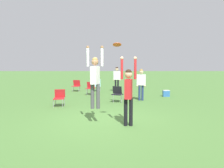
# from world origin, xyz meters

# --- Properties ---
(ground_plane) EXTENTS (120.00, 120.00, 0.00)m
(ground_plane) POSITION_xyz_m (0.00, 0.00, 0.00)
(ground_plane) COLOR #4C7A38
(person_jumping) EXTENTS (0.56, 0.45, 2.05)m
(person_jumping) POSITION_xyz_m (-0.27, -0.36, 1.58)
(person_jumping) COLOR #4C4C51
(person_jumping) RESTS_ON ground_plane
(person_defending) EXTENTS (0.52, 0.41, 2.20)m
(person_defending) POSITION_xyz_m (0.79, -0.61, 1.17)
(person_defending) COLOR black
(person_defending) RESTS_ON ground_plane
(frisbee) EXTENTS (0.27, 0.26, 0.11)m
(frisbee) POSITION_xyz_m (0.43, -0.47, 2.57)
(frisbee) COLOR #E04C23
(camping_chair_0) EXTENTS (0.62, 0.67, 0.82)m
(camping_chair_0) POSITION_xyz_m (-2.34, 8.54, 0.47)
(camping_chair_0) COLOR gray
(camping_chair_0) RESTS_ON ground_plane
(camping_chair_1) EXTENTS (0.56, 0.59, 0.79)m
(camping_chair_1) POSITION_xyz_m (-2.19, 2.67, 0.46)
(camping_chair_1) COLOR gray
(camping_chair_1) RESTS_ON ground_plane
(camping_chair_2) EXTENTS (0.65, 0.70, 0.81)m
(camping_chair_2) POSITION_xyz_m (0.55, 3.88, 0.48)
(camping_chair_2) COLOR gray
(camping_chair_2) RESTS_ON ground_plane
(camping_chair_3) EXTENTS (0.61, 0.65, 0.82)m
(camping_chair_3) POSITION_xyz_m (-1.12, 6.67, 0.50)
(camping_chair_3) COLOR gray
(camping_chair_3) RESTS_ON ground_plane
(camping_chair_4) EXTENTS (0.57, 0.61, 0.87)m
(camping_chair_4) POSITION_xyz_m (-0.81, 8.56, 0.49)
(camping_chair_4) COLOR gray
(camping_chair_4) RESTS_ON ground_plane
(person_spectator_near) EXTENTS (0.52, 0.31, 1.72)m
(person_spectator_near) POSITION_xyz_m (1.85, 4.36, 1.03)
(person_spectator_near) COLOR navy
(person_spectator_near) RESTS_ON ground_plane
(person_spectator_far) EXTENTS (0.55, 0.23, 1.79)m
(person_spectator_far) POSITION_xyz_m (0.62, 8.28, 1.08)
(person_spectator_far) COLOR black
(person_spectator_far) RESTS_ON ground_plane
(cooler_box) EXTENTS (0.40, 0.30, 0.39)m
(cooler_box) POSITION_xyz_m (3.59, 5.82, 0.20)
(cooler_box) COLOR #336BB7
(cooler_box) RESTS_ON ground_plane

